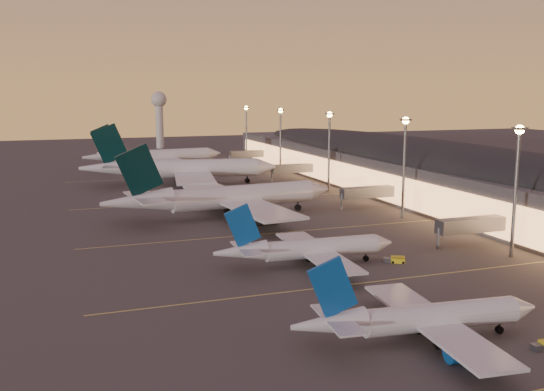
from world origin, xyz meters
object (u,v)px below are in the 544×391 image
(airliner_wide_far, at_px, (155,156))
(baggage_tug_c, at_px, (395,260))
(airliner_narrow_north, at_px, (307,249))
(airliner_wide_near, at_px, (224,198))
(airliner_wide_mid, at_px, (181,169))
(radar_tower, at_px, (159,110))
(airliner_narrow_south, at_px, (419,319))

(airliner_wide_far, xyz_separation_m, baggage_tug_c, (19.86, -162.93, -4.41))
(airliner_narrow_north, height_order, baggage_tug_c, airliner_narrow_north)
(airliner_wide_near, height_order, baggage_tug_c, airliner_wide_near)
(airliner_wide_mid, relative_size, radar_tower, 2.09)
(airliner_wide_near, distance_m, airliner_wide_mid, 59.54)
(airliner_narrow_south, distance_m, airliner_wide_mid, 144.89)
(airliner_wide_near, distance_m, airliner_wide_far, 111.27)
(airliner_narrow_south, bearing_deg, airliner_wide_mid, 96.28)
(airliner_wide_mid, bearing_deg, airliner_narrow_south, -79.78)
(radar_tower, bearing_deg, baggage_tug_c, -89.48)
(airliner_narrow_south, distance_m, airliner_wide_far, 196.61)
(airliner_wide_near, xyz_separation_m, radar_tower, (17.19, 204.16, 16.71))
(radar_tower, bearing_deg, airliner_narrow_north, -93.31)
(airliner_narrow_south, bearing_deg, airliner_narrow_north, 95.59)
(airliner_wide_mid, bearing_deg, airliner_narrow_north, -79.55)
(airliner_narrow_south, height_order, airliner_wide_far, airliner_wide_far)
(airliner_narrow_north, relative_size, baggage_tug_c, 8.34)
(baggage_tug_c, bearing_deg, airliner_narrow_north, -163.52)
(radar_tower, bearing_deg, airliner_wide_mid, -96.60)
(airliner_narrow_north, bearing_deg, airliner_wide_mid, 93.88)
(airliner_narrow_south, relative_size, radar_tower, 1.06)
(airliner_wide_near, height_order, airliner_wide_mid, airliner_wide_mid)
(airliner_wide_mid, xyz_separation_m, baggage_tug_c, (19.04, -111.20, -5.07))
(baggage_tug_c, bearing_deg, airliner_wide_far, 124.66)
(airliner_wide_far, bearing_deg, radar_tower, 73.57)
(airliner_narrow_south, distance_m, airliner_wide_near, 85.38)
(airliner_wide_near, bearing_deg, airliner_wide_mid, 83.04)
(airliner_narrow_north, bearing_deg, baggage_tug_c, -8.49)
(airliner_narrow_south, relative_size, airliner_wide_near, 0.55)
(airliner_narrow_north, xyz_separation_m, airliner_wide_mid, (-2.13, 107.84, 2.36))
(airliner_wide_mid, bearing_deg, airliner_wide_near, -81.12)
(airliner_narrow_north, relative_size, airliner_wide_mid, 0.52)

